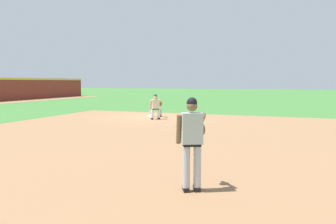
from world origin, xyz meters
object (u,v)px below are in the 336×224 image
at_px(first_base_bag, 150,116).
at_px(baseball, 167,126).
at_px(pitcher, 192,138).
at_px(baserunner, 155,106).
at_px(first_baseman, 156,105).

relative_size(first_base_bag, baseball, 5.14).
height_order(first_base_bag, pitcher, pitcher).
xyz_separation_m(baseball, pitcher, (-8.49, -3.69, 1.02)).
bearing_deg(baseball, first_base_bag, 33.50).
bearing_deg(first_base_bag, pitcher, -153.29).
xyz_separation_m(first_base_bag, baserunner, (-0.98, -0.75, 0.75)).
relative_size(pitcher, baserunner, 1.27).
bearing_deg(first_baseman, first_base_bag, 131.39).
xyz_separation_m(baseball, first_baseman, (3.93, 2.16, 0.69)).
bearing_deg(first_base_bag, first_baseman, -48.61).
height_order(baseball, baserunner, baserunner).
relative_size(first_base_bag, baserunner, 0.26).
bearing_deg(pitcher, baserunner, 25.67).
xyz_separation_m(first_baseman, baserunner, (-1.23, -0.46, 0.06)).
height_order(pitcher, baserunner, pitcher).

